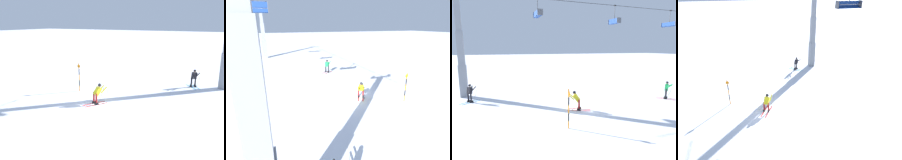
# 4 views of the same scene
# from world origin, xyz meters

# --- Properties ---
(ground_plane) EXTENTS (260.00, 260.00, 0.00)m
(ground_plane) POSITION_xyz_m (0.00, 0.00, 0.00)
(ground_plane) COLOR white
(skier_carving_main) EXTENTS (1.85, 1.38, 1.65)m
(skier_carving_main) POSITION_xyz_m (-1.07, -0.99, 0.87)
(skier_carving_main) COLOR red
(skier_carving_main) RESTS_ON ground_plane
(trail_marker_pole) EXTENTS (0.07, 0.28, 2.42)m
(trail_marker_pole) POSITION_xyz_m (-2.95, -4.06, 1.30)
(trail_marker_pole) COLOR orange
(trail_marker_pole) RESTS_ON ground_plane
(skier_distant_downhill) EXTENTS (1.64, 1.49, 1.66)m
(skier_distant_downhill) POSITION_xyz_m (-9.06, 4.16, 0.94)
(skier_distant_downhill) COLOR #198CCC
(skier_distant_downhill) RESTS_ON ground_plane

